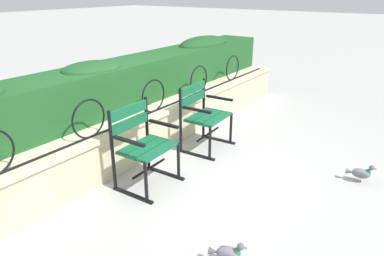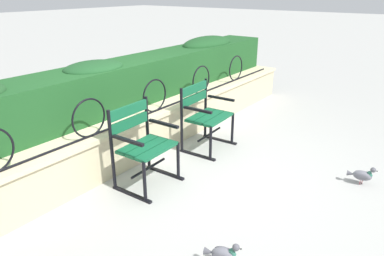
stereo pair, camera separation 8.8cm
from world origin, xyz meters
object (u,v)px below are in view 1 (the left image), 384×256
(park_chair_right, at_px, (203,114))
(pigeon_near_chairs, at_px, (361,173))
(park_chair_left, at_px, (142,144))
(pigeon_far_side, at_px, (228,253))

(park_chair_right, xyz_separation_m, pigeon_near_chairs, (0.22, -1.92, -0.35))
(park_chair_left, height_order, pigeon_far_side, park_chair_left)
(park_chair_left, relative_size, park_chair_right, 1.03)
(pigeon_far_side, bearing_deg, pigeon_near_chairs, -16.26)
(park_chair_left, bearing_deg, park_chair_right, -0.03)
(pigeon_far_side, bearing_deg, park_chair_right, 38.63)
(pigeon_near_chairs, height_order, pigeon_far_side, same)
(pigeon_near_chairs, xyz_separation_m, pigeon_far_side, (-1.93, 0.56, 0.00))
(park_chair_right, height_order, pigeon_near_chairs, park_chair_right)
(park_chair_right, bearing_deg, park_chair_left, 179.97)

